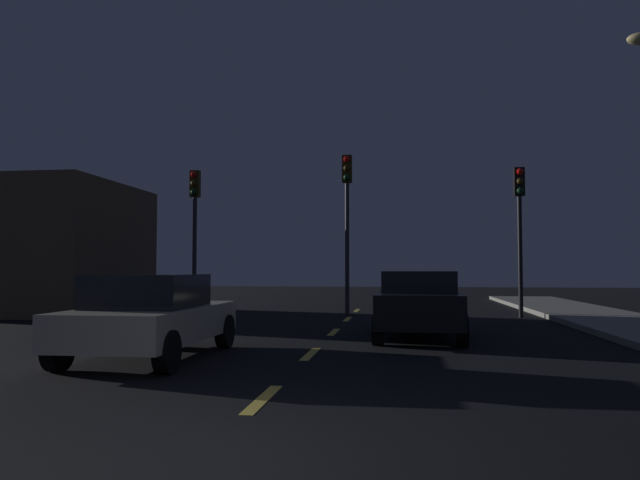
{
  "coord_description": "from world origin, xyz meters",
  "views": [
    {
      "loc": [
        1.62,
        -4.46,
        1.53
      ],
      "look_at": [
        -0.84,
        13.94,
        2.41
      ],
      "focal_mm": 34.15,
      "sensor_mm": 36.0,
      "label": 1
    }
  ],
  "objects_px": {
    "traffic_signal_left": "(195,213)",
    "car_stopped_ahead": "(419,303)",
    "car_adjacent_lane": "(151,316)",
    "traffic_signal_center": "(347,204)",
    "traffic_signal_right": "(520,212)"
  },
  "relations": [
    {
      "from": "traffic_signal_center",
      "to": "car_stopped_ahead",
      "type": "height_order",
      "value": "traffic_signal_center"
    },
    {
      "from": "traffic_signal_center",
      "to": "car_stopped_ahead",
      "type": "distance_m",
      "value": 6.91
    },
    {
      "from": "traffic_signal_center",
      "to": "car_adjacent_lane",
      "type": "height_order",
      "value": "traffic_signal_center"
    },
    {
      "from": "car_stopped_ahead",
      "to": "car_adjacent_lane",
      "type": "bearing_deg",
      "value": -140.28
    },
    {
      "from": "traffic_signal_left",
      "to": "traffic_signal_center",
      "type": "bearing_deg",
      "value": 0.01
    },
    {
      "from": "traffic_signal_right",
      "to": "car_stopped_ahead",
      "type": "bearing_deg",
      "value": -119.3
    },
    {
      "from": "traffic_signal_right",
      "to": "car_stopped_ahead",
      "type": "relative_size",
      "value": 1.09
    },
    {
      "from": "traffic_signal_left",
      "to": "traffic_signal_right",
      "type": "height_order",
      "value": "traffic_signal_left"
    },
    {
      "from": "traffic_signal_left",
      "to": "car_stopped_ahead",
      "type": "height_order",
      "value": "traffic_signal_left"
    },
    {
      "from": "car_stopped_ahead",
      "to": "traffic_signal_left",
      "type": "bearing_deg",
      "value": 140.98
    },
    {
      "from": "car_stopped_ahead",
      "to": "car_adjacent_lane",
      "type": "xyz_separation_m",
      "value": [
        -4.63,
        -3.85,
        -0.03
      ]
    },
    {
      "from": "traffic_signal_left",
      "to": "traffic_signal_center",
      "type": "xyz_separation_m",
      "value": [
        5.16,
        0.0,
        0.25
      ]
    },
    {
      "from": "traffic_signal_center",
      "to": "traffic_signal_right",
      "type": "xyz_separation_m",
      "value": [
        5.45,
        -0.0,
        -0.34
      ]
    },
    {
      "from": "traffic_signal_right",
      "to": "car_adjacent_lane",
      "type": "xyz_separation_m",
      "value": [
        -7.94,
        -9.75,
        -2.59
      ]
    },
    {
      "from": "traffic_signal_left",
      "to": "car_stopped_ahead",
      "type": "bearing_deg",
      "value": -39.02
    }
  ]
}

